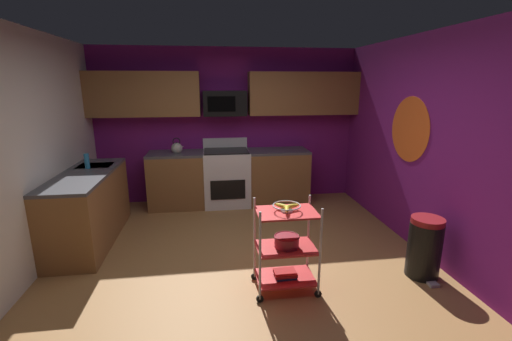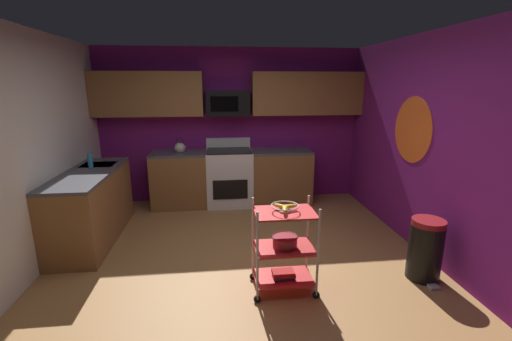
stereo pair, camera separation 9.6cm
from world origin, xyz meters
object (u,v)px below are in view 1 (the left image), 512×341
Objects in this scene: oven_range at (227,177)px; dish_soap_bottle at (87,161)px; fruit_bowl at (287,207)px; kettle at (177,148)px; microwave at (225,103)px; rolling_cart at (286,247)px; trash_can at (424,247)px; mixing_bowl_large at (287,241)px; book_stack at (285,274)px.

dish_soap_bottle reaches higher than oven_range.
kettle is at bearing 115.38° from fruit_bowl.
dish_soap_bottle is (-2.32, 1.68, 0.14)m from fruit_bowl.
microwave reaches higher than rolling_cart.
oven_range is 1.67× the size of trash_can.
rolling_cart is 0.07m from mixing_bowl_large.
mixing_bowl_large is at bearing 0.00° from book_stack.
oven_range reaches higher than book_stack.
oven_range is 4.17× the size of kettle.
dish_soap_bottle reaches higher than rolling_cart.
mixing_bowl_large is (0.01, 0.00, 0.07)m from rolling_cart.
fruit_bowl reaches higher than book_stack.
oven_range is 3.23m from trash_can.
kettle is (-1.23, 2.60, 0.84)m from book_stack.
rolling_cart is at bearing -35.83° from dish_soap_bottle.
trash_can is (1.95, -2.68, -1.37)m from microwave.
rolling_cart reaches higher than mixing_bowl_large.
microwave reaches higher than oven_range.
dish_soap_bottle is (-2.32, 1.68, 0.86)m from book_stack.
trash_can is at bearing 1.30° from mixing_bowl_large.
oven_range is 4.04× the size of fruit_bowl.
fruit_bowl is (0.44, -2.71, -0.82)m from microwave.
trash_can is (3.84, -1.64, -0.69)m from dish_soap_bottle.
trash_can reaches higher than mixing_bowl_large.
kettle reaches higher than oven_range.
book_stack is at bearing 180.00° from rolling_cart.
book_stack is 1.11× the size of dish_soap_bottle.
fruit_bowl is at bearing -80.86° from microwave.
rolling_cart is 3.47× the size of kettle.
kettle reaches higher than trash_can.
rolling_cart is at bearing -80.86° from microwave.
kettle reaches higher than dish_soap_bottle.
microwave is at bearing 99.31° from mixing_bowl_large.
dish_soap_bottle is at bearing 144.17° from rolling_cart.
kettle reaches higher than book_stack.
book_stack is at bearing -80.86° from microwave.
oven_range is at bearing 99.49° from book_stack.
oven_range is 1.57× the size of microwave.
trash_can is (1.95, -2.57, -0.15)m from oven_range.
oven_range is 4.37× the size of mixing_bowl_large.
rolling_cart is 3.36× the size of fruit_bowl.
microwave is at bearing 90.26° from oven_range.
trash_can is at bearing -53.87° from microwave.
mixing_bowl_large is 0.38× the size of trash_can.
trash_can is at bearing 1.29° from fruit_bowl.
oven_range is at bearing 26.16° from dish_soap_bottle.
fruit_bowl is 0.41× the size of trash_can.
fruit_bowl reaches higher than trash_can.
rolling_cart is 2.92m from dish_soap_bottle.
mixing_bowl_large is (0.44, -2.71, -1.18)m from microwave.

